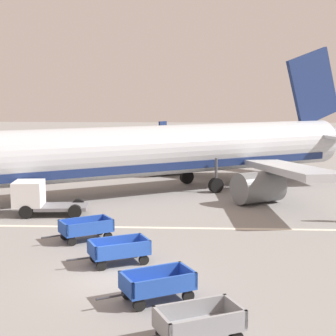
% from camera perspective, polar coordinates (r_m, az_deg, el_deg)
% --- Properties ---
extents(ground_plane, '(220.00, 220.00, 0.00)m').
position_cam_1_polar(ground_plane, '(21.26, -5.62, -12.04)').
color(ground_plane, gray).
extents(apron_stripe, '(120.00, 0.36, 0.01)m').
position_cam_1_polar(apron_stripe, '(28.64, -3.32, -6.61)').
color(apron_stripe, silver).
rests_on(apron_stripe, ground).
extents(airplane, '(34.13, 28.44, 11.34)m').
position_cam_1_polar(airplane, '(39.24, 1.83, 2.00)').
color(airplane, '#B2B7BC').
rests_on(airplane, ground).
extents(baggage_cart_second_in_row, '(3.53, 2.33, 1.07)m').
position_cam_1_polar(baggage_cart_second_in_row, '(15.97, 3.44, -16.82)').
color(baggage_cart_second_in_row, gray).
rests_on(baggage_cart_second_in_row, ground).
extents(baggage_cart_third_in_row, '(3.48, 2.41, 1.07)m').
position_cam_1_polar(baggage_cart_third_in_row, '(18.82, -1.19, -12.79)').
color(baggage_cart_third_in_row, '#234CB2').
rests_on(baggage_cart_third_in_row, ground).
extents(baggage_cart_fourth_in_row, '(3.52, 2.35, 1.07)m').
position_cam_1_polar(baggage_cart_fourth_in_row, '(22.72, -5.49, -9.07)').
color(baggage_cart_fourth_in_row, '#234CB2').
rests_on(baggage_cart_fourth_in_row, ground).
extents(baggage_cart_far_end, '(3.40, 2.52, 1.07)m').
position_cam_1_polar(baggage_cart_far_end, '(26.40, -9.10, -6.66)').
color(baggage_cart_far_end, '#234CB2').
rests_on(baggage_cart_far_end, ground).
extents(service_truck_beside_carts, '(4.54, 2.37, 2.10)m').
position_cam_1_polar(service_truck_beside_carts, '(32.22, -14.34, -3.18)').
color(service_truck_beside_carts, slate).
rests_on(service_truck_beside_carts, ground).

